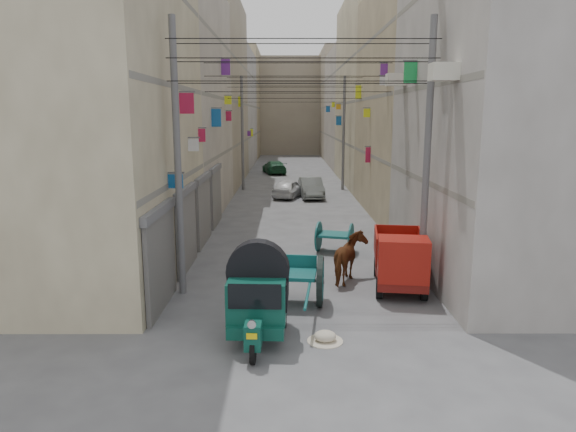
{
  "coord_description": "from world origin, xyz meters",
  "views": [
    {
      "loc": [
        -0.45,
        -8.82,
        5.29
      ],
      "look_at": [
        -0.41,
        6.5,
        2.27
      ],
      "focal_mm": 32.0,
      "sensor_mm": 36.0,
      "label": 1
    }
  ],
  "objects_px": {
    "horse": "(350,258)",
    "distant_car_grey": "(311,188)",
    "mini_truck": "(400,263)",
    "feed_sack": "(325,336)",
    "distant_car_green": "(274,167)",
    "distant_car_white": "(289,188)",
    "tonga_cart": "(296,279)",
    "second_cart": "(335,236)",
    "auto_rickshaw": "(258,295)"
  },
  "relations": [
    {
      "from": "mini_truck",
      "to": "auto_rickshaw",
      "type": "bearing_deg",
      "value": -133.28
    },
    {
      "from": "mini_truck",
      "to": "distant_car_grey",
      "type": "height_order",
      "value": "mini_truck"
    },
    {
      "from": "feed_sack",
      "to": "horse",
      "type": "relative_size",
      "value": 0.29
    },
    {
      "from": "distant_car_green",
      "to": "distant_car_white",
      "type": "bearing_deg",
      "value": 82.59
    },
    {
      "from": "mini_truck",
      "to": "horse",
      "type": "height_order",
      "value": "mini_truck"
    },
    {
      "from": "mini_truck",
      "to": "distant_car_grey",
      "type": "relative_size",
      "value": 0.88
    },
    {
      "from": "horse",
      "to": "distant_car_grey",
      "type": "distance_m",
      "value": 17.33
    },
    {
      "from": "tonga_cart",
      "to": "feed_sack",
      "type": "xyz_separation_m",
      "value": [
        0.64,
        -2.42,
        -0.62
      ]
    },
    {
      "from": "auto_rickshaw",
      "to": "horse",
      "type": "xyz_separation_m",
      "value": [
        2.7,
        4.2,
        -0.3
      ]
    },
    {
      "from": "second_cart",
      "to": "distant_car_grey",
      "type": "xyz_separation_m",
      "value": [
        -0.29,
        13.65,
        0.01
      ]
    },
    {
      "from": "second_cart",
      "to": "distant_car_green",
      "type": "xyz_separation_m",
      "value": [
        -3.02,
        27.72,
        -0.04
      ]
    },
    {
      "from": "horse",
      "to": "distant_car_green",
      "type": "height_order",
      "value": "horse"
    },
    {
      "from": "distant_car_green",
      "to": "distant_car_grey",
      "type": "bearing_deg",
      "value": 88.34
    },
    {
      "from": "distant_car_white",
      "to": "distant_car_green",
      "type": "distance_m",
      "value": 14.09
    },
    {
      "from": "second_cart",
      "to": "horse",
      "type": "height_order",
      "value": "horse"
    },
    {
      "from": "feed_sack",
      "to": "tonga_cart",
      "type": "bearing_deg",
      "value": 104.83
    },
    {
      "from": "distant_car_grey",
      "to": "distant_car_green",
      "type": "xyz_separation_m",
      "value": [
        -2.73,
        14.08,
        -0.05
      ]
    },
    {
      "from": "feed_sack",
      "to": "distant_car_green",
      "type": "bearing_deg",
      "value": 93.28
    },
    {
      "from": "feed_sack",
      "to": "distant_car_green",
      "type": "distance_m",
      "value": 35.89
    },
    {
      "from": "second_cart",
      "to": "distant_car_green",
      "type": "height_order",
      "value": "same"
    },
    {
      "from": "tonga_cart",
      "to": "second_cart",
      "type": "relative_size",
      "value": 2.03
    },
    {
      "from": "auto_rickshaw",
      "to": "distant_car_grey",
      "type": "bearing_deg",
      "value": 86.25
    },
    {
      "from": "mini_truck",
      "to": "feed_sack",
      "type": "relative_size",
      "value": 6.45
    },
    {
      "from": "mini_truck",
      "to": "tonga_cart",
      "type": "bearing_deg",
      "value": -152.61
    },
    {
      "from": "distant_car_white",
      "to": "distant_car_grey",
      "type": "distance_m",
      "value": 1.45
    },
    {
      "from": "mini_truck",
      "to": "horse",
      "type": "xyz_separation_m",
      "value": [
        -1.42,
        0.89,
        -0.1
      ]
    },
    {
      "from": "feed_sack",
      "to": "horse",
      "type": "height_order",
      "value": "horse"
    },
    {
      "from": "horse",
      "to": "distant_car_grey",
      "type": "bearing_deg",
      "value": -69.2
    },
    {
      "from": "auto_rickshaw",
      "to": "tonga_cart",
      "type": "bearing_deg",
      "value": 68.86
    },
    {
      "from": "distant_car_white",
      "to": "distant_car_green",
      "type": "bearing_deg",
      "value": -65.84
    },
    {
      "from": "auto_rickshaw",
      "to": "second_cart",
      "type": "distance_m",
      "value": 8.29
    },
    {
      "from": "tonga_cart",
      "to": "distant_car_green",
      "type": "distance_m",
      "value": 33.44
    },
    {
      "from": "mini_truck",
      "to": "second_cart",
      "type": "bearing_deg",
      "value": 116.93
    },
    {
      "from": "auto_rickshaw",
      "to": "distant_car_white",
      "type": "height_order",
      "value": "auto_rickshaw"
    },
    {
      "from": "mini_truck",
      "to": "feed_sack",
      "type": "bearing_deg",
      "value": -117.67
    },
    {
      "from": "tonga_cart",
      "to": "distant_car_white",
      "type": "relative_size",
      "value": 0.94
    },
    {
      "from": "second_cart",
      "to": "horse",
      "type": "bearing_deg",
      "value": -71.23
    },
    {
      "from": "horse",
      "to": "distant_car_white",
      "type": "xyz_separation_m",
      "value": [
        -1.88,
        17.37,
        -0.19
      ]
    },
    {
      "from": "feed_sack",
      "to": "distant_car_grey",
      "type": "xyz_separation_m",
      "value": [
        0.68,
        21.75,
        0.51
      ]
    },
    {
      "from": "second_cart",
      "to": "distant_car_grey",
      "type": "height_order",
      "value": "distant_car_grey"
    },
    {
      "from": "distant_car_grey",
      "to": "mini_truck",
      "type": "bearing_deg",
      "value": -88.38
    },
    {
      "from": "feed_sack",
      "to": "horse",
      "type": "distance_m",
      "value": 4.61
    },
    {
      "from": "tonga_cart",
      "to": "horse",
      "type": "distance_m",
      "value": 2.67
    },
    {
      "from": "tonga_cart",
      "to": "feed_sack",
      "type": "bearing_deg",
      "value": -69.04
    },
    {
      "from": "auto_rickshaw",
      "to": "horse",
      "type": "distance_m",
      "value": 5.0
    },
    {
      "from": "auto_rickshaw",
      "to": "distant_car_green",
      "type": "bearing_deg",
      "value": 93.01
    },
    {
      "from": "feed_sack",
      "to": "distant_car_white",
      "type": "height_order",
      "value": "distant_car_white"
    },
    {
      "from": "tonga_cart",
      "to": "mini_truck",
      "type": "distance_m",
      "value": 3.37
    },
    {
      "from": "feed_sack",
      "to": "distant_car_grey",
      "type": "height_order",
      "value": "distant_car_grey"
    },
    {
      "from": "tonga_cart",
      "to": "distant_car_grey",
      "type": "xyz_separation_m",
      "value": [
        1.32,
        19.33,
        -0.11
      ]
    }
  ]
}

